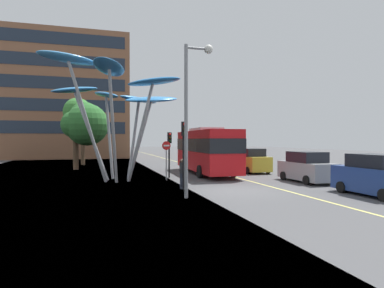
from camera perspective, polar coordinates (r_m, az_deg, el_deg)
The scene contains 14 objects.
ground at distance 18.54m, azimuth 5.79°, elevation -8.18°, with size 120.00×240.00×0.10m.
red_bus at distance 27.74m, azimuth 2.36°, elevation -0.83°, with size 3.17×10.99×3.79m.
leaf_sculpture at distance 23.67m, azimuth -12.95°, elevation 8.71°, with size 9.31×9.04×8.33m.
traffic_light_kerb_near at distance 18.76m, azimuth -1.38°, elevation 0.58°, with size 0.28×0.42×3.83m.
traffic_light_kerb_far at distance 24.68m, azimuth -3.88°, elevation -0.15°, with size 0.28×0.42×3.37m.
car_parked_near at distance 19.12m, azimuth 28.86°, elevation -4.84°, with size 2.01×4.43×2.10m.
car_parked_mid at distance 23.67m, azimuth 18.99°, elevation -3.84°, with size 2.09×4.29×2.03m.
car_parked_far at distance 29.50m, azimuth 10.02°, elevation -2.87°, with size 2.04×4.27×2.07m.
street_lamp at distance 16.30m, azimuth 0.05°, elevation 7.57°, with size 1.45×0.44×7.48m.
tree_pavement_near at distance 33.06m, azimuth -17.86°, elevation 3.41°, with size 4.35×3.99×6.39m.
tree_pavement_far at distance 40.27m, azimuth -18.26°, elevation 4.26°, with size 4.54×4.76×7.69m.
pedestrian at distance 19.22m, azimuth -1.64°, elevation -5.11°, with size 0.34×0.34×1.72m.
no_entry_sign at distance 23.16m, azimuth -4.40°, elevation -1.80°, with size 0.60×0.12×2.72m.
backdrop_building at distance 57.40m, azimuth -23.17°, elevation 7.38°, with size 23.92×10.78×19.10m.
Camera 1 is at (-7.50, -16.98, 2.81)m, focal length 31.27 mm.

